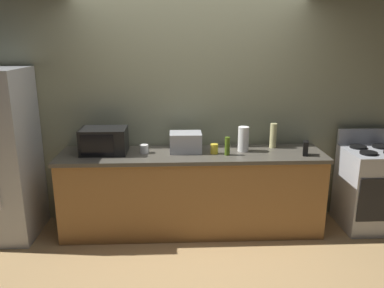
% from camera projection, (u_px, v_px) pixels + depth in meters
% --- Properties ---
extents(ground_plane, '(8.00, 8.00, 0.00)m').
position_uv_depth(ground_plane, '(194.00, 248.00, 3.93)').
color(ground_plane, tan).
extents(back_wall, '(6.40, 0.10, 2.70)m').
position_uv_depth(back_wall, '(190.00, 105.00, 4.36)').
color(back_wall, gray).
rests_on(back_wall, ground_plane).
extents(counter_run, '(2.84, 0.64, 0.90)m').
position_uv_depth(counter_run, '(192.00, 192.00, 4.20)').
color(counter_run, '#9E6B38').
rests_on(counter_run, ground_plane).
extents(stove_range, '(0.60, 0.61, 1.08)m').
position_uv_depth(stove_range, '(370.00, 188.00, 4.28)').
color(stove_range, '#B7BABF').
rests_on(stove_range, ground_plane).
extents(microwave, '(0.48, 0.35, 0.27)m').
position_uv_depth(microwave, '(104.00, 141.00, 4.05)').
color(microwave, black).
rests_on(microwave, counter_run).
extents(toaster_oven, '(0.34, 0.26, 0.21)m').
position_uv_depth(toaster_oven, '(186.00, 142.00, 4.11)').
color(toaster_oven, '#B7BABF').
rests_on(toaster_oven, counter_run).
extents(paper_towel_roll, '(0.12, 0.12, 0.27)m').
position_uv_depth(paper_towel_roll, '(243.00, 139.00, 4.12)').
color(paper_towel_roll, white).
rests_on(paper_towel_roll, counter_run).
extents(cordless_phone, '(0.08, 0.12, 0.15)m').
position_uv_depth(cordless_phone, '(306.00, 148.00, 3.99)').
color(cordless_phone, black).
rests_on(cordless_phone, counter_run).
extents(bottle_vinegar, '(0.08, 0.08, 0.28)m').
position_uv_depth(bottle_vinegar, '(273.00, 136.00, 4.25)').
color(bottle_vinegar, beige).
rests_on(bottle_vinegar, counter_run).
extents(bottle_olive_oil, '(0.06, 0.06, 0.19)m').
position_uv_depth(bottle_olive_oil, '(227.00, 146.00, 3.98)').
color(bottle_olive_oil, '#4C6B19').
rests_on(bottle_olive_oil, counter_run).
extents(mug_white, '(0.09, 0.09, 0.09)m').
position_uv_depth(mug_white, '(144.00, 149.00, 4.07)').
color(mug_white, white).
rests_on(mug_white, counter_run).
extents(mug_yellow, '(0.08, 0.08, 0.11)m').
position_uv_depth(mug_yellow, '(214.00, 149.00, 4.04)').
color(mug_yellow, yellow).
rests_on(mug_yellow, counter_run).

